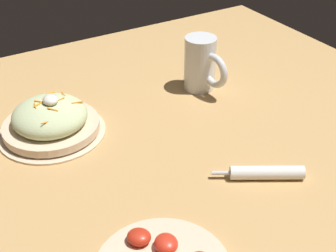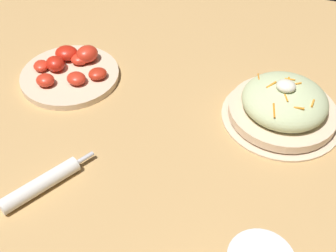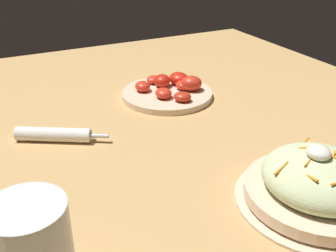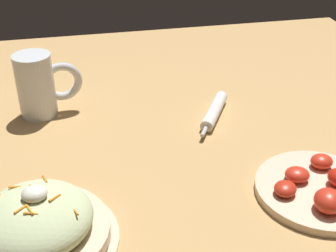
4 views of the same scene
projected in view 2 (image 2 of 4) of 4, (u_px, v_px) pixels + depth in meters
The scene contains 4 objects.
ground_plane at pixel (128, 154), 0.80m from camera, with size 1.43×1.43×0.00m, color tan.
salad_plate at pixel (283, 106), 0.85m from camera, with size 0.24×0.24×0.10m.
napkin_roll at pixel (41, 184), 0.74m from camera, with size 0.11×0.17×0.03m.
tomato_plate at pixel (70, 71), 0.96m from camera, with size 0.22×0.22×0.05m.
Camera 2 is at (-0.24, 0.48, 0.60)m, focal length 46.04 mm.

